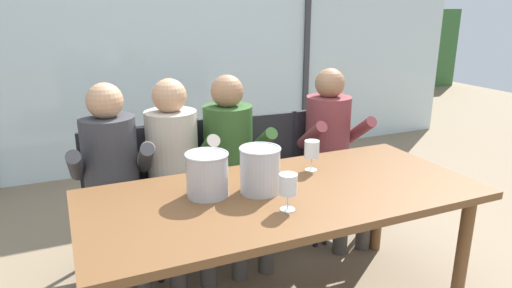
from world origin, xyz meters
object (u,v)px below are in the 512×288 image
dining_table (284,205)px  wine_glass_by_left_taster (312,150)px  chair_left_of_center (170,183)px  wine_glass_near_bucket (288,186)px  person_charcoal_jacket (112,172)px  person_olive_shirt (233,156)px  chair_right_of_center (275,168)px  ice_bucket_secondary (207,174)px  person_beige_jumper (176,164)px  chair_center (220,174)px  person_maroon_top (332,142)px  ice_bucket_primary (260,169)px  chair_near_curtain (118,191)px  chair_near_window_right (322,160)px

dining_table → wine_glass_by_left_taster: (0.28, 0.21, 0.20)m
chair_left_of_center → wine_glass_near_bucket: (0.30, -1.05, 0.33)m
person_charcoal_jacket → person_olive_shirt: (0.75, -0.00, 0.00)m
chair_right_of_center → ice_bucket_secondary: 1.08m
chair_right_of_center → person_olive_shirt: (-0.36, -0.11, 0.17)m
chair_left_of_center → person_beige_jumper: 0.21m
chair_left_of_center → person_charcoal_jacket: size_ratio=0.73×
person_beige_jumper → wine_glass_near_bucket: (0.29, -0.92, 0.15)m
dining_table → chair_center: size_ratio=2.28×
person_charcoal_jacket → person_beige_jumper: size_ratio=1.00×
person_maroon_top → wine_glass_near_bucket: bearing=-128.8°
chair_center → wine_glass_by_left_taster: (0.31, -0.68, 0.33)m
person_olive_shirt → ice_bucket_secondary: size_ratio=5.50×
person_olive_shirt → wine_glass_near_bucket: size_ratio=6.88×
chair_center → person_beige_jumper: (-0.34, -0.16, 0.17)m
person_maroon_top → ice_bucket_secondary: 1.29m
wine_glass_near_bucket → chair_left_of_center: bearing=106.1°
ice_bucket_primary → person_maroon_top: bearing=37.9°
chair_near_curtain → ice_bucket_secondary: ice_bucket_secondary is taller
ice_bucket_primary → ice_bucket_secondary: ice_bucket_primary is taller
chair_center → person_maroon_top: bearing=-8.1°
chair_right_of_center → person_charcoal_jacket: size_ratio=0.73×
chair_center → person_olive_shirt: size_ratio=0.73×
chair_right_of_center → ice_bucket_primary: (-0.48, -0.79, 0.33)m
chair_center → person_charcoal_jacket: bearing=-164.2°
chair_near_curtain → chair_center: same height
chair_center → ice_bucket_primary: size_ratio=3.78×
ice_bucket_primary → ice_bucket_secondary: 0.26m
chair_right_of_center → ice_bucket_secondary: bearing=-131.9°
person_olive_shirt → person_beige_jumper: bearing=179.7°
person_charcoal_jacket → wine_glass_by_left_taster: person_charcoal_jacket is taller
chair_left_of_center → chair_center: 0.36m
ice_bucket_secondary → dining_table: bearing=-16.6°
wine_glass_near_bucket → ice_bucket_secondary: bearing=132.4°
person_charcoal_jacket → ice_bucket_secondary: bearing=-54.6°
chair_near_window_right → wine_glass_near_bucket: 1.39m
person_beige_jumper → ice_bucket_primary: bearing=-68.3°
dining_table → ice_bucket_primary: ice_bucket_primary is taller
chair_near_curtain → chair_right_of_center: size_ratio=1.00×
chair_near_curtain → wine_glass_near_bucket: 1.27m
chair_center → wine_glass_near_bucket: 1.13m
chair_near_window_right → ice_bucket_secondary: bearing=-154.5°
dining_table → chair_right_of_center: bearing=66.5°
chair_center → person_olive_shirt: (0.03, -0.16, 0.17)m
person_beige_jumper → wine_glass_by_left_taster: size_ratio=6.88×
chair_center → ice_bucket_primary: 0.90m
chair_near_curtain → person_olive_shirt: person_olive_shirt is taller
chair_right_of_center → chair_left_of_center: bearing=-177.8°
chair_center → person_charcoal_jacket: 0.75m
chair_near_window_right → person_charcoal_jacket: bearing=176.9°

